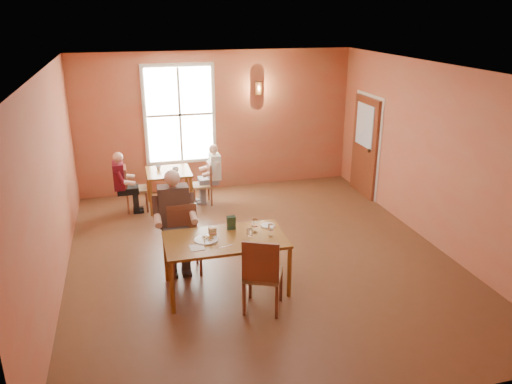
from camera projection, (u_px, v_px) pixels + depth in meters
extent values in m
cube|color=brown|center=(259.00, 256.00, 8.15)|extent=(6.00, 7.00, 0.01)
cube|color=brown|center=(217.00, 122.00, 10.80)|extent=(6.00, 0.04, 3.00)
cube|color=brown|center=(362.00, 283.00, 4.46)|extent=(6.00, 0.04, 3.00)
cube|color=brown|center=(51.00, 186.00, 6.91)|extent=(0.04, 7.00, 3.00)
cube|color=brown|center=(432.00, 155.00, 8.35)|extent=(0.04, 7.00, 3.00)
cube|color=white|center=(260.00, 69.00, 7.11)|extent=(6.00, 7.00, 0.04)
cube|color=white|center=(180.00, 115.00, 10.50)|extent=(1.36, 0.10, 1.96)
cube|color=maroon|center=(364.00, 147.00, 10.58)|extent=(0.12, 1.04, 2.10)
cylinder|color=brown|center=(258.00, 88.00, 10.69)|extent=(0.16, 0.16, 0.28)
cylinder|color=silver|center=(206.00, 239.00, 6.88)|extent=(0.44, 0.44, 0.04)
cube|color=tan|center=(213.00, 233.00, 6.99)|extent=(0.11, 0.10, 0.12)
cube|color=#25442E|center=(231.00, 223.00, 7.19)|extent=(0.13, 0.06, 0.21)
cube|color=white|center=(226.00, 246.00, 6.72)|extent=(0.21, 0.06, 0.00)
cube|color=white|center=(197.00, 248.00, 6.68)|extent=(0.19, 0.19, 0.01)
cylinder|color=silver|center=(268.00, 225.00, 7.35)|extent=(0.25, 0.25, 0.02)
imported|color=white|center=(176.00, 170.00, 9.86)|extent=(0.16, 0.16, 0.10)
imported|color=white|center=(158.00, 168.00, 9.97)|extent=(0.13, 0.13, 0.09)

